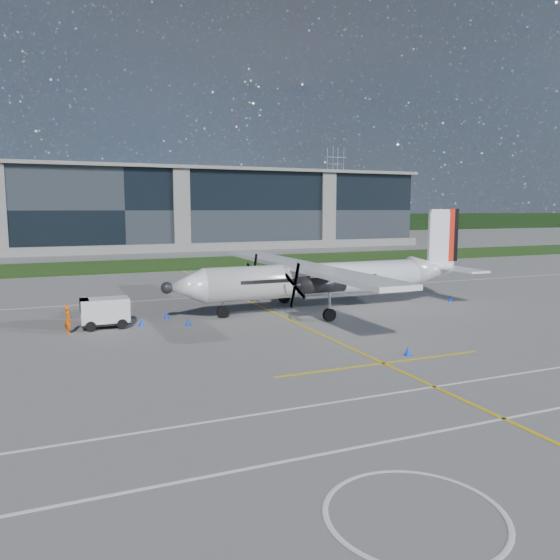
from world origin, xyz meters
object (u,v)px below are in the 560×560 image
ground_crew_person (68,318)px  safety_cone_nose_stbd (167,315)px  safety_cone_portwing (408,351)px  turboprop_aircraft (327,260)px  safety_cone_tail (450,298)px  baggage_tug (105,313)px  pylon_east (335,189)px  safety_cone_nose_port (188,322)px  safety_cone_fwd (142,322)px

ground_crew_person → safety_cone_nose_stbd: 7.16m
safety_cone_nose_stbd → safety_cone_portwing: (9.93, -14.98, 0.00)m
turboprop_aircraft → safety_cone_tail: turboprop_aircraft is taller
turboprop_aircraft → baggage_tug: bearing=-179.8°
safety_cone_nose_stbd → safety_cone_tail: bearing=-5.2°
turboprop_aircraft → baggage_tug: (-16.45, -0.07, -2.92)m
safety_cone_nose_stbd → safety_cone_tail: (23.56, -2.13, 0.00)m
pylon_east → safety_cone_portwing: 175.18m
safety_cone_nose_port → safety_cone_tail: bearing=2.2°
pylon_east → ground_crew_person: size_ratio=14.42×
ground_crew_person → safety_cone_nose_stbd: bearing=-82.5°
pylon_east → safety_cone_tail: pylon_east is taller
safety_cone_nose_stbd → safety_cone_portwing: same height
pylon_east → baggage_tug: size_ratio=9.21×
turboprop_aircraft → safety_cone_fwd: size_ratio=51.92×
ground_crew_person → safety_cone_nose_stbd: (6.65, 2.56, -0.79)m
turboprop_aircraft → safety_cone_nose_port: bearing=-172.1°
ground_crew_person → safety_cone_nose_stbd: ground_crew_person is taller
ground_crew_person → safety_cone_nose_port: size_ratio=4.16×
pylon_east → safety_cone_fwd: pylon_east is taller
safety_cone_fwd → safety_cone_tail: size_ratio=1.00×
baggage_tug → safety_cone_portwing: baggage_tug is taller
ground_crew_person → safety_cone_portwing: size_ratio=4.16×
safety_cone_fwd → safety_cone_portwing: same height
safety_cone_nose_port → safety_cone_tail: size_ratio=1.00×
baggage_tug → safety_cone_tail: (27.91, -0.62, -0.73)m
safety_cone_fwd → pylon_east: bearing=57.1°
baggage_tug → safety_cone_fwd: (2.28, -0.39, -0.73)m
pylon_east → safety_cone_nose_stbd: bearing=-122.7°
safety_cone_portwing → safety_cone_tail: size_ratio=1.00×
ground_crew_person → safety_cone_fwd: size_ratio=4.16×
pylon_east → safety_cone_fwd: (-91.91, -142.12, -14.75)m
baggage_tug → turboprop_aircraft: bearing=0.2°
ground_crew_person → safety_cone_nose_port: (7.50, -0.45, -0.79)m
pylon_east → safety_cone_tail: 157.71m
safety_cone_fwd → safety_cone_portwing: size_ratio=1.00×
baggage_tug → safety_cone_portwing: (14.27, -13.47, -0.73)m
ground_crew_person → safety_cone_fwd: bearing=-95.5°
safety_cone_fwd → baggage_tug: bearing=170.3°
safety_cone_nose_port → safety_cone_fwd: same height
safety_cone_nose_stbd → safety_cone_tail: size_ratio=1.00×
safety_cone_portwing → safety_cone_tail: same height
safety_cone_fwd → safety_cone_nose_stbd: bearing=42.8°
pylon_east → baggage_tug: bearing=-123.6°
safety_cone_tail → baggage_tug: bearing=178.7°
pylon_east → turboprop_aircraft: pylon_east is taller
ground_crew_person → safety_cone_fwd: ground_crew_person is taller
pylon_east → baggage_tug: (-94.19, -141.73, -14.02)m
ground_crew_person → safety_cone_portwing: bearing=-140.4°
safety_cone_nose_port → safety_cone_nose_stbd: bearing=105.8°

